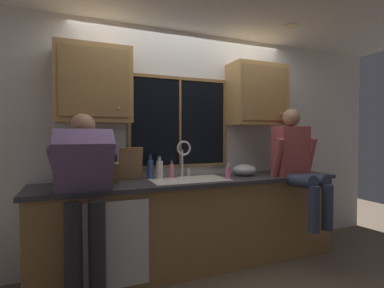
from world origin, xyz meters
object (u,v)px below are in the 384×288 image
cutting_board (131,164)px  bottle_amber_small (150,169)px  person_sitting_on_counter (297,160)px  soap_dispenser (228,173)px  bottle_tall_clear (172,170)px  person_standing (84,187)px  knife_block (112,172)px  bottle_green_glass (159,169)px  mixing_bowl (244,170)px

cutting_board → bottle_amber_small: cutting_board is taller
person_sitting_on_counter → soap_dispenser: (-0.78, 0.16, -0.12)m
bottle_tall_clear → person_standing: bearing=-150.8°
person_sitting_on_counter → knife_block: person_sitting_on_counter is taller
person_sitting_on_counter → bottle_amber_small: 1.61m
bottle_green_glass → soap_dispenser: bearing=-22.8°
knife_block → bottle_green_glass: size_ratio=1.30×
person_sitting_on_counter → soap_dispenser: size_ratio=7.38×
bottle_green_glass → bottle_tall_clear: size_ratio=1.27×
bottle_tall_clear → person_sitting_on_counter: bearing=-19.2°
mixing_bowl → person_sitting_on_counter: bearing=-33.3°
knife_block → bottle_amber_small: knife_block is taller
person_standing → person_sitting_on_counter: bearing=1.3°
knife_block → bottle_green_glass: bearing=12.5°
person_standing → knife_block: size_ratio=4.88×
person_standing → bottle_amber_small: bearing=37.7°
cutting_board → bottle_tall_clear: cutting_board is taller
bottle_amber_small → person_standing: bearing=-142.3°
bottle_tall_clear → soap_dispenser: bearing=-29.6°
cutting_board → bottle_amber_small: bearing=-5.0°
person_standing → bottle_green_glass: size_ratio=6.36×
person_standing → cutting_board: person_standing is taller
cutting_board → bottle_amber_small: 0.21m
person_standing → bottle_amber_small: (0.67, 0.52, 0.06)m
person_standing → mixing_bowl: size_ratio=5.81×
bottle_green_glass → bottle_amber_small: bearing=162.0°
mixing_bowl → knife_block: bearing=179.6°
cutting_board → person_standing: bearing=-131.4°
cutting_board → soap_dispenser: bearing=-18.9°
soap_dispenser → bottle_green_glass: size_ratio=0.69×
soap_dispenser → bottle_amber_small: size_ratio=0.65×
person_standing → person_sitting_on_counter: 2.21m
person_standing → person_sitting_on_counter: size_ratio=1.25×
bottle_green_glass → bottle_amber_small: size_ratio=0.94×
person_standing → cutting_board: (0.47, 0.53, 0.12)m
soap_dispenser → knife_block: bearing=171.8°
person_standing → soap_dispenser: 1.45m
person_sitting_on_counter → bottle_amber_small: size_ratio=4.81×
bottle_green_glass → bottle_tall_clear: (0.14, 0.02, -0.02)m
knife_block → bottle_amber_small: bearing=19.0°
knife_block → cutting_board: 0.27m
person_sitting_on_counter → mixing_bowl: size_ratio=4.67×
soap_dispenser → mixing_bowl: bearing=28.0°
mixing_bowl → bottle_green_glass: bearing=172.8°
mixing_bowl → bottle_tall_clear: 0.84m
knife_block → bottle_green_glass: 0.52m
bottle_green_glass → bottle_amber_small: (-0.09, 0.03, 0.01)m
person_sitting_on_counter → bottle_amber_small: person_sitting_on_counter is taller
soap_dispenser → person_standing: bearing=-171.8°
bottle_tall_clear → bottle_amber_small: bottle_amber_small is taller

